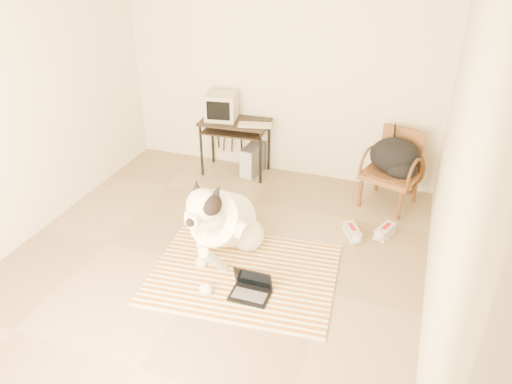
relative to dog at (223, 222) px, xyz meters
The scene contains 16 objects.
floor 0.46m from the dog, 107.08° to the right, with size 4.50×4.50×0.00m, color #8B7555.
wall_back 2.24m from the dog, 91.93° to the left, with size 4.50×4.50×0.00m, color beige.
wall_front 2.65m from the dog, 91.59° to the right, with size 4.50×4.50×0.00m, color beige.
wall_left 2.29m from the dog, behind, with size 4.50×4.50×0.00m, color beige.
wall_right 2.17m from the dog, ahead, with size 4.50×4.50×0.00m, color beige.
rug 0.53m from the dog, 37.63° to the right, with size 1.85×1.48×0.02m.
dog is the anchor object (origin of this frame).
laptop 0.74m from the dog, 46.16° to the right, with size 0.35×0.26×0.25m.
computer_desk 1.85m from the dog, 107.97° to the left, with size 0.89×0.53×0.72m.
crt_monitor 1.99m from the dog, 112.87° to the left, with size 0.42×0.41×0.33m.
desk_keyboard 1.74m from the dog, 99.13° to the left, with size 0.41×0.15×0.03m, color #B4A98D.
pc_tower 1.84m from the dog, 100.76° to the left, with size 0.23×0.44×0.39m.
rattan_chair 2.17m from the dog, 48.71° to the left, with size 0.71×0.70×0.88m.
backpack 2.17m from the dog, 47.68° to the left, with size 0.56×0.50×0.42m.
sneaker_left 1.43m from the dog, 33.77° to the left, with size 0.25×0.32×0.10m.
sneaker_right 1.77m from the dog, 31.40° to the left, with size 0.22×0.32×0.11m.
Camera 1 is at (1.72, -3.51, 3.02)m, focal length 35.00 mm.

